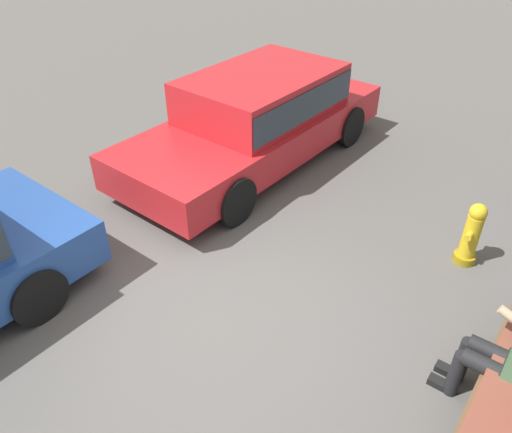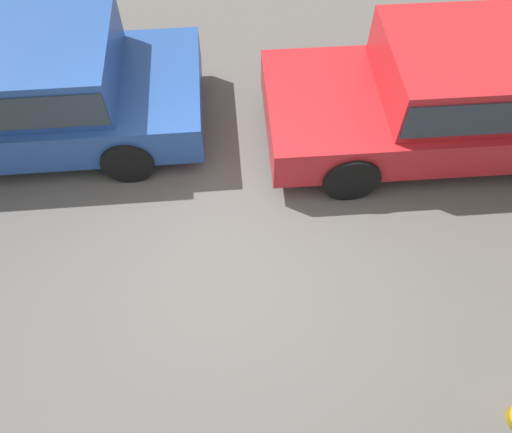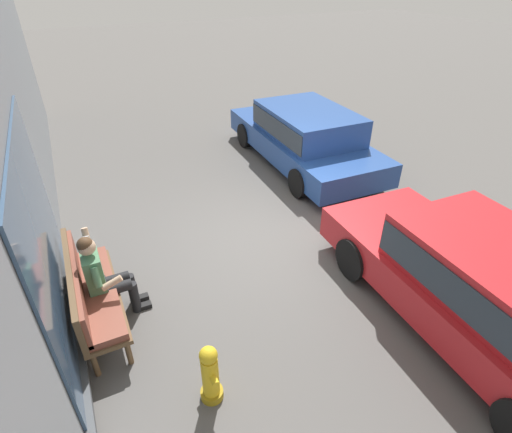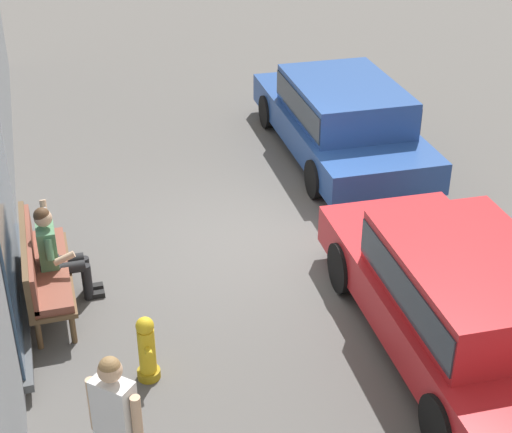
# 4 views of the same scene
# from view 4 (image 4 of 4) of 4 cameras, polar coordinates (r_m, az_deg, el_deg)

# --- Properties ---
(ground_plane) EXTENTS (60.00, 60.00, 0.00)m
(ground_plane) POSITION_cam_4_polar(r_m,az_deg,el_deg) (11.24, -0.42, -1.91)
(ground_plane) COLOR #565451
(bench) EXTENTS (1.93, 0.55, 1.00)m
(bench) POSITION_cam_4_polar(r_m,az_deg,el_deg) (10.03, -15.45, -3.48)
(bench) COLOR brown
(bench) RESTS_ON ground_plane
(person_on_phone) EXTENTS (0.73, 0.74, 1.33)m
(person_on_phone) POSITION_cam_4_polar(r_m,az_deg,el_deg) (10.01, -14.29, -2.51)
(person_on_phone) COLOR black
(person_on_phone) RESTS_ON ground_plane
(parked_car_near) EXTENTS (4.74, 2.05, 1.39)m
(parked_car_near) POSITION_cam_4_polar(r_m,az_deg,el_deg) (9.06, 14.82, -5.77)
(parked_car_near) COLOR red
(parked_car_near) RESTS_ON ground_plane
(parked_car_mid) EXTENTS (4.76, 2.11, 1.37)m
(parked_car_mid) POSITION_cam_4_polar(r_m,az_deg,el_deg) (13.64, 6.25, 7.33)
(parked_car_mid) COLOR #23478E
(parked_car_mid) RESTS_ON ground_plane
(pedestrian_standing) EXTENTS (0.41, 0.42, 1.73)m
(pedestrian_standing) POSITION_cam_4_polar(r_m,az_deg,el_deg) (7.02, -10.14, -14.57)
(pedestrian_standing) COLOR #383D4C
(pedestrian_standing) RESTS_ON ground_plane
(fire_hydrant) EXTENTS (0.38, 0.26, 0.81)m
(fire_hydrant) POSITION_cam_4_polar(r_m,az_deg,el_deg) (8.73, -7.95, -9.54)
(fire_hydrant) COLOR olive
(fire_hydrant) RESTS_ON ground_plane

